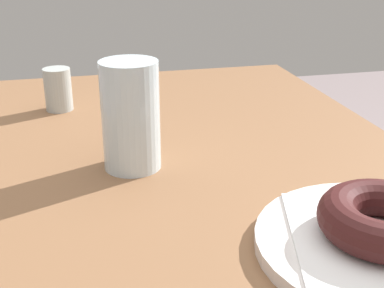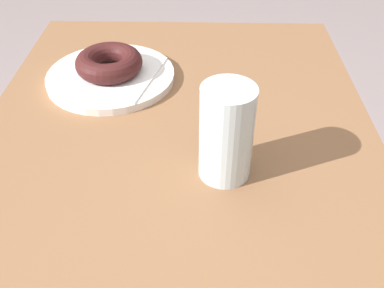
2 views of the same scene
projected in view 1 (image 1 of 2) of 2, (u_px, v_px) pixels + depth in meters
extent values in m
cube|color=brown|center=(189.00, 179.00, 0.68)|extent=(0.99, 0.64, 0.04)
cylinder|color=brown|center=(251.00, 229.00, 1.28)|extent=(0.06, 0.06, 0.72)
cylinder|color=brown|center=(35.00, 257.00, 1.17)|extent=(0.06, 0.06, 0.72)
cylinder|color=white|center=(379.00, 245.00, 0.49)|extent=(0.24, 0.24, 0.01)
cube|color=white|center=(381.00, 237.00, 0.49)|extent=(0.20, 0.20, 0.00)
torus|color=#3C1616|center=(384.00, 219.00, 0.48)|extent=(0.12, 0.12, 0.04)
cylinder|color=silver|center=(131.00, 116.00, 0.65)|extent=(0.07, 0.07, 0.14)
cylinder|color=#B0B9B7|center=(58.00, 89.00, 0.88)|extent=(0.05, 0.05, 0.07)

